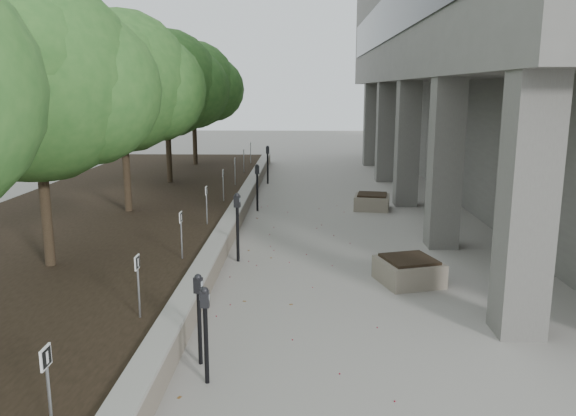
# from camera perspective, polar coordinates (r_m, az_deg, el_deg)

# --- Properties ---
(ground) EXTENTS (90.00, 90.00, 0.00)m
(ground) POSITION_cam_1_polar(r_m,az_deg,el_deg) (8.28, 0.94, -14.94)
(ground) COLOR gray
(ground) RESTS_ON ground
(retaining_wall) EXTENTS (0.39, 26.00, 0.50)m
(retaining_wall) POSITION_cam_1_polar(r_m,az_deg,el_deg) (16.86, -4.92, -0.12)
(retaining_wall) COLOR gray
(retaining_wall) RESTS_ON ground
(planting_bed) EXTENTS (7.00, 26.00, 0.40)m
(planting_bed) POSITION_cam_1_polar(r_m,az_deg,el_deg) (17.66, -16.85, -0.20)
(planting_bed) COLOR black
(planting_bed) RESTS_ON ground
(crabapple_tree_2) EXTENTS (4.60, 4.00, 5.44)m
(crabapple_tree_2) POSITION_cam_1_polar(r_m,az_deg,el_deg) (11.49, -23.75, 7.81)
(crabapple_tree_2) COLOR #2B5D23
(crabapple_tree_2) RESTS_ON planting_bed
(crabapple_tree_3) EXTENTS (4.60, 4.00, 5.44)m
(crabapple_tree_3) POSITION_cam_1_polar(r_m,az_deg,el_deg) (16.15, -16.20, 9.22)
(crabapple_tree_3) COLOR #2B5D23
(crabapple_tree_3) RESTS_ON planting_bed
(crabapple_tree_4) EXTENTS (4.60, 4.00, 5.44)m
(crabapple_tree_4) POSITION_cam_1_polar(r_m,az_deg,el_deg) (20.97, -12.05, 9.92)
(crabapple_tree_4) COLOR #2B5D23
(crabapple_tree_4) RESTS_ON planting_bed
(crabapple_tree_5) EXTENTS (4.60, 4.00, 5.44)m
(crabapple_tree_5) POSITION_cam_1_polar(r_m,az_deg,el_deg) (25.86, -9.45, 10.33)
(crabapple_tree_5) COLOR #2B5D23
(crabapple_tree_5) RESTS_ON planting_bed
(parking_sign_1) EXTENTS (0.04, 0.22, 0.96)m
(parking_sign_1) POSITION_cam_1_polar(r_m,az_deg,el_deg) (6.15, -22.83, -16.75)
(parking_sign_1) COLOR black
(parking_sign_1) RESTS_ON planting_bed
(parking_sign_2) EXTENTS (0.04, 0.22, 0.96)m
(parking_sign_2) POSITION_cam_1_polar(r_m,az_deg,el_deg) (8.73, -14.76, -7.63)
(parking_sign_2) COLOR black
(parking_sign_2) RESTS_ON planting_bed
(parking_sign_3) EXTENTS (0.04, 0.22, 0.96)m
(parking_sign_3) POSITION_cam_1_polar(r_m,az_deg,el_deg) (11.51, -10.64, -2.71)
(parking_sign_3) COLOR black
(parking_sign_3) RESTS_ON planting_bed
(parking_sign_4) EXTENTS (0.04, 0.22, 0.96)m
(parking_sign_4) POSITION_cam_1_polar(r_m,az_deg,el_deg) (14.38, -8.16, 0.28)
(parking_sign_4) COLOR black
(parking_sign_4) RESTS_ON planting_bed
(parking_sign_5) EXTENTS (0.04, 0.22, 0.96)m
(parking_sign_5) POSITION_cam_1_polar(r_m,az_deg,el_deg) (17.30, -6.51, 2.27)
(parking_sign_5) COLOR black
(parking_sign_5) RESTS_ON planting_bed
(parking_sign_6) EXTENTS (0.04, 0.22, 0.96)m
(parking_sign_6) POSITION_cam_1_polar(r_m,az_deg,el_deg) (20.24, -5.33, 3.69)
(parking_sign_6) COLOR black
(parking_sign_6) RESTS_ON planting_bed
(parking_sign_7) EXTENTS (0.04, 0.22, 0.96)m
(parking_sign_7) POSITION_cam_1_polar(r_m,az_deg,el_deg) (23.19, -4.45, 4.74)
(parking_sign_7) COLOR black
(parking_sign_7) RESTS_ON planting_bed
(parking_sign_8) EXTENTS (0.04, 0.22, 0.96)m
(parking_sign_8) POSITION_cam_1_polar(r_m,az_deg,el_deg) (26.16, -3.77, 5.55)
(parking_sign_8) COLOR black
(parking_sign_8) RESTS_ON planting_bed
(parking_meter_1) EXTENTS (0.13, 0.10, 1.31)m
(parking_meter_1) POSITION_cam_1_polar(r_m,az_deg,el_deg) (7.49, -8.23, -12.54)
(parking_meter_1) COLOR black
(parking_meter_1) RESTS_ON ground
(parking_meter_2) EXTENTS (0.15, 0.13, 1.30)m
(parking_meter_2) POSITION_cam_1_polar(r_m,az_deg,el_deg) (7.98, -8.88, -10.98)
(parking_meter_2) COLOR black
(parking_meter_2) RESTS_ON ground
(parking_meter_3) EXTENTS (0.17, 0.14, 1.54)m
(parking_meter_3) POSITION_cam_1_polar(r_m,az_deg,el_deg) (12.46, -5.08, -1.95)
(parking_meter_3) COLOR black
(parking_meter_3) RESTS_ON ground
(parking_meter_4) EXTENTS (0.17, 0.14, 1.47)m
(parking_meter_4) POSITION_cam_1_polar(r_m,az_deg,el_deg) (17.62, -3.10, 2.04)
(parking_meter_4) COLOR black
(parking_meter_4) RESTS_ON ground
(parking_meter_5) EXTENTS (0.17, 0.13, 1.53)m
(parking_meter_5) POSITION_cam_1_polar(r_m,az_deg,el_deg) (22.78, -2.05, 4.36)
(parking_meter_5) COLOR black
(parking_meter_5) RESTS_ON ground
(planter_front) EXTENTS (1.36, 1.36, 0.51)m
(planter_front) POSITION_cam_1_polar(r_m,az_deg,el_deg) (11.43, 12.01, -6.12)
(planter_front) COLOR gray
(planter_front) RESTS_ON ground
(planter_back) EXTENTS (1.23, 1.23, 0.50)m
(planter_back) POSITION_cam_1_polar(r_m,az_deg,el_deg) (18.16, 8.41, 0.66)
(planter_back) COLOR gray
(planter_back) RESTS_ON ground
(berry_scatter) EXTENTS (3.30, 14.10, 0.02)m
(berry_scatter) POSITION_cam_1_polar(r_m,az_deg,el_deg) (12.93, 0.75, -4.87)
(berry_scatter) COLOR maroon
(berry_scatter) RESTS_ON ground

